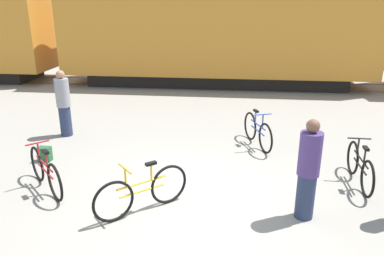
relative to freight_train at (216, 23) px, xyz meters
name	(u,v)px	position (x,y,z in m)	size (l,w,h in m)	color
ground_plane	(187,195)	(0.00, -9.98, -2.60)	(80.00, 80.00, 0.00)	gray
freight_train	(216,23)	(0.00, 0.00, 0.00)	(40.66, 2.94, 4.99)	black
rail_near	(214,88)	(0.00, -0.72, -2.59)	(52.66, 0.07, 0.01)	#4C4238
rail_far	(216,81)	(0.00, 0.72, -2.59)	(52.66, 0.07, 0.01)	#4C4238
bicycle_black	(360,167)	(3.37, -9.12, -2.22)	(0.46, 1.73, 0.90)	black
bicycle_maroon	(45,172)	(-2.76, -10.06, -2.21)	(1.29, 1.30, 0.92)	black
bicycle_blue	(258,131)	(1.45, -7.22, -2.21)	(0.64, 1.62, 0.93)	black
bicycle_yellow	(142,192)	(-0.71, -10.63, -2.21)	(1.40, 1.24, 0.93)	black
person_in_purple	(308,170)	(2.08, -10.49, -1.72)	(0.37, 0.37, 1.76)	#283351
person_in_grey	(64,104)	(-3.72, -7.02, -1.70)	(0.37, 0.37, 1.80)	#283351
backpack	(45,154)	(-3.48, -8.74, -2.43)	(0.28, 0.20, 0.34)	#235633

